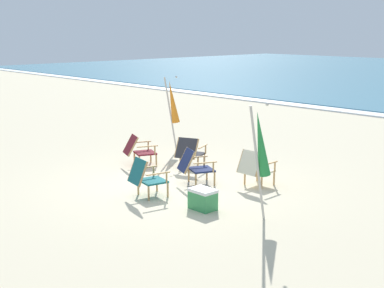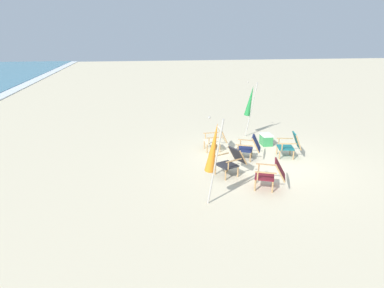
% 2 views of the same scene
% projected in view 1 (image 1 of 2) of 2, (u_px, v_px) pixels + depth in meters
% --- Properties ---
extents(ground_plane, '(80.00, 80.00, 0.00)m').
position_uv_depth(ground_plane, '(170.00, 184.00, 11.75)').
color(ground_plane, beige).
extents(beach_chair_front_left, '(0.82, 0.90, 0.79)m').
position_uv_depth(beach_chair_front_left, '(195.00, 165.00, 11.65)').
color(beach_chair_front_left, '#19234C').
rests_on(beach_chair_front_left, ground).
extents(beach_chair_back_right, '(0.84, 0.94, 0.77)m').
position_uv_depth(beach_chair_back_right, '(190.00, 151.00, 13.01)').
color(beach_chair_back_right, '#28282D').
rests_on(beach_chair_back_right, ground).
extents(beach_chair_mid_center, '(0.70, 0.80, 0.81)m').
position_uv_depth(beach_chair_mid_center, '(146.00, 177.00, 10.74)').
color(beach_chair_mid_center, '#196066').
rests_on(beach_chair_mid_center, ground).
extents(beach_chair_front_right, '(0.81, 0.92, 0.78)m').
position_uv_depth(beach_chair_front_right, '(139.00, 149.00, 13.25)').
color(beach_chair_front_right, maroon).
rests_on(beach_chair_front_right, ground).
extents(beach_chair_back_left, '(0.61, 0.72, 0.80)m').
position_uv_depth(beach_chair_back_left, '(255.00, 167.00, 11.49)').
color(beach_chair_back_left, beige).
rests_on(beach_chair_back_left, ground).
extents(umbrella_furled_green, '(0.32, 0.48, 2.10)m').
position_uv_depth(umbrella_furled_green, '(261.00, 145.00, 9.21)').
color(umbrella_furled_green, '#B7B2A8').
rests_on(umbrella_furled_green, ground).
extents(umbrella_furled_orange, '(0.40, 0.45, 2.11)m').
position_uv_depth(umbrella_furled_orange, '(172.00, 103.00, 14.59)').
color(umbrella_furled_orange, '#B7B2A8').
rests_on(umbrella_furled_orange, ground).
extents(cooler_box, '(0.49, 0.35, 0.40)m').
position_uv_depth(cooler_box, '(203.00, 199.00, 10.05)').
color(cooler_box, '#338C4C').
rests_on(cooler_box, ground).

